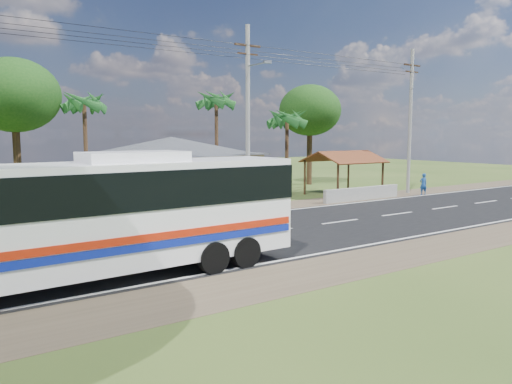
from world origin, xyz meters
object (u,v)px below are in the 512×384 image
Objects in this scene: waiting_shed at (344,159)px; coach_bus at (102,209)px; motorcycle at (244,205)px; person at (423,184)px.

waiting_shed is 0.40× the size of coach_bus.
waiting_shed is at bearing -51.40° from motorcycle.
waiting_shed is 3.42× the size of motorcycle.
person is (4.87, -3.53, -1.90)m from waiting_shed.
person is (26.91, 8.54, -1.48)m from coach_bus.
coach_bus reaches higher than person.
motorcycle is 15.68m from person.
motorcycle is at bearing 16.95° from person.
motorcycle is (-10.79, -2.82, -2.33)m from waiting_shed.
waiting_shed is 11.39m from motorcycle.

